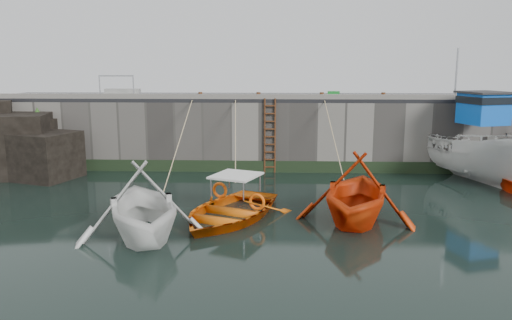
{
  "coord_description": "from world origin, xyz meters",
  "views": [
    {
      "loc": [
        -1.72,
        -11.21,
        4.57
      ],
      "look_at": [
        -2.45,
        6.48,
        1.2
      ],
      "focal_mm": 35.0,
      "sensor_mm": 36.0,
      "label": 1
    }
  ],
  "objects_px": {
    "boat_far_white": "(470,151)",
    "bollard_d": "(383,96)",
    "boat_near_blacktrim": "(355,220)",
    "bollard_c": "(322,96)",
    "boat_near_white": "(143,235)",
    "boat_near_blue": "(229,218)",
    "fish_crate": "(334,94)",
    "bollard_a": "(200,95)",
    "bollard_b": "(258,95)",
    "bollard_e": "(460,96)",
    "ladder": "(270,136)"
  },
  "relations": [
    {
      "from": "boat_far_white",
      "to": "bollard_d",
      "type": "height_order",
      "value": "boat_far_white"
    },
    {
      "from": "boat_near_blacktrim",
      "to": "bollard_c",
      "type": "distance_m",
      "value": 7.71
    },
    {
      "from": "boat_near_white",
      "to": "boat_near_blue",
      "type": "height_order",
      "value": "boat_near_white"
    },
    {
      "from": "fish_crate",
      "to": "bollard_a",
      "type": "distance_m",
      "value": 5.97
    },
    {
      "from": "boat_near_blue",
      "to": "bollard_b",
      "type": "xyz_separation_m",
      "value": [
        0.65,
        6.93,
        3.3
      ]
    },
    {
      "from": "bollard_c",
      "to": "bollard_e",
      "type": "relative_size",
      "value": 1.0
    },
    {
      "from": "boat_near_blue",
      "to": "bollard_a",
      "type": "height_order",
      "value": "bollard_a"
    },
    {
      "from": "ladder",
      "to": "boat_near_blacktrim",
      "type": "bearing_deg",
      "value": -67.94
    },
    {
      "from": "bollard_b",
      "to": "bollard_e",
      "type": "height_order",
      "value": "same"
    },
    {
      "from": "boat_far_white",
      "to": "boat_near_white",
      "type": "bearing_deg",
      "value": -164.31
    },
    {
      "from": "boat_near_white",
      "to": "bollard_d",
      "type": "distance_m",
      "value": 12.31
    },
    {
      "from": "boat_near_blue",
      "to": "boat_near_blacktrim",
      "type": "distance_m",
      "value": 3.83
    },
    {
      "from": "bollard_d",
      "to": "bollard_e",
      "type": "relative_size",
      "value": 1.0
    },
    {
      "from": "bollard_b",
      "to": "boat_near_blacktrim",
      "type": "bearing_deg",
      "value": -65.41
    },
    {
      "from": "ladder",
      "to": "bollard_d",
      "type": "xyz_separation_m",
      "value": [
        4.8,
        0.34,
        1.71
      ]
    },
    {
      "from": "bollard_a",
      "to": "bollard_d",
      "type": "relative_size",
      "value": 1.0
    },
    {
      "from": "bollard_a",
      "to": "bollard_e",
      "type": "relative_size",
      "value": 1.0
    },
    {
      "from": "bollard_e",
      "to": "boat_near_white",
      "type": "bearing_deg",
      "value": -142.79
    },
    {
      "from": "boat_near_blue",
      "to": "bollard_d",
      "type": "relative_size",
      "value": 16.2
    },
    {
      "from": "ladder",
      "to": "fish_crate",
      "type": "height_order",
      "value": "fish_crate"
    },
    {
      "from": "bollard_c",
      "to": "bollard_d",
      "type": "bearing_deg",
      "value": 0.0
    },
    {
      "from": "boat_near_blue",
      "to": "bollard_e",
      "type": "height_order",
      "value": "bollard_e"
    },
    {
      "from": "bollard_c",
      "to": "bollard_d",
      "type": "height_order",
      "value": "same"
    },
    {
      "from": "boat_far_white",
      "to": "fish_crate",
      "type": "xyz_separation_m",
      "value": [
        -5.39,
        2.24,
        2.18
      ]
    },
    {
      "from": "boat_near_blue",
      "to": "bollard_a",
      "type": "relative_size",
      "value": 16.2
    },
    {
      "from": "boat_near_blue",
      "to": "bollard_c",
      "type": "xyz_separation_m",
      "value": [
        3.35,
        6.93,
        3.3
      ]
    },
    {
      "from": "ladder",
      "to": "boat_near_blue",
      "type": "height_order",
      "value": "ladder"
    },
    {
      "from": "boat_near_blacktrim",
      "to": "bollard_d",
      "type": "bearing_deg",
      "value": 87.44
    },
    {
      "from": "fish_crate",
      "to": "bollard_a",
      "type": "height_order",
      "value": "bollard_a"
    },
    {
      "from": "boat_near_white",
      "to": "bollard_a",
      "type": "height_order",
      "value": "bollard_a"
    },
    {
      "from": "bollard_d",
      "to": "bollard_e",
      "type": "xyz_separation_m",
      "value": [
        3.2,
        0.0,
        0.0
      ]
    },
    {
      "from": "boat_far_white",
      "to": "bollard_b",
      "type": "relative_size",
      "value": 26.01
    },
    {
      "from": "boat_near_blacktrim",
      "to": "fish_crate",
      "type": "xyz_separation_m",
      "value": [
        0.16,
        8.2,
        3.29
      ]
    },
    {
      "from": "bollard_a",
      "to": "bollard_c",
      "type": "bearing_deg",
      "value": 0.0
    },
    {
      "from": "boat_far_white",
      "to": "bollard_a",
      "type": "xyz_separation_m",
      "value": [
        -11.23,
        0.99,
        2.19
      ]
    },
    {
      "from": "ladder",
      "to": "boat_near_blue",
      "type": "relative_size",
      "value": 0.71
    },
    {
      "from": "boat_far_white",
      "to": "ladder",
      "type": "bearing_deg",
      "value": 157.75
    },
    {
      "from": "boat_far_white",
      "to": "bollard_a",
      "type": "bearing_deg",
      "value": 157.27
    },
    {
      "from": "boat_far_white",
      "to": "fish_crate",
      "type": "relative_size",
      "value": 13.57
    },
    {
      "from": "boat_far_white",
      "to": "bollard_b",
      "type": "distance_m",
      "value": 9.06
    },
    {
      "from": "bollard_b",
      "to": "boat_near_blue",
      "type": "bearing_deg",
      "value": -95.35
    },
    {
      "from": "bollard_b",
      "to": "fish_crate",
      "type": "bearing_deg",
      "value": 20.45
    },
    {
      "from": "boat_near_white",
      "to": "ladder",
      "type": "bearing_deg",
      "value": 46.79
    },
    {
      "from": "bollard_d",
      "to": "boat_near_blacktrim",
      "type": "bearing_deg",
      "value": -106.95
    },
    {
      "from": "bollard_b",
      "to": "bollard_d",
      "type": "height_order",
      "value": "same"
    },
    {
      "from": "fish_crate",
      "to": "bollard_b",
      "type": "distance_m",
      "value": 3.57
    },
    {
      "from": "bollard_b",
      "to": "bollard_d",
      "type": "xyz_separation_m",
      "value": [
        5.3,
        0.0,
        0.0
      ]
    },
    {
      "from": "boat_far_white",
      "to": "fish_crate",
      "type": "distance_m",
      "value": 6.23
    },
    {
      "from": "boat_near_blue",
      "to": "bollard_d",
      "type": "xyz_separation_m",
      "value": [
        5.95,
        6.93,
        3.3
      ]
    },
    {
      "from": "boat_near_white",
      "to": "bollard_c",
      "type": "relative_size",
      "value": 15.85
    }
  ]
}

